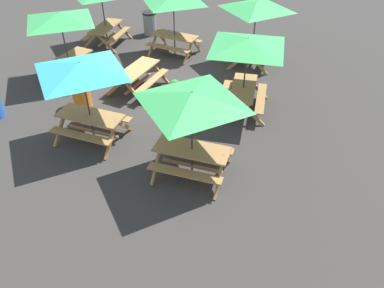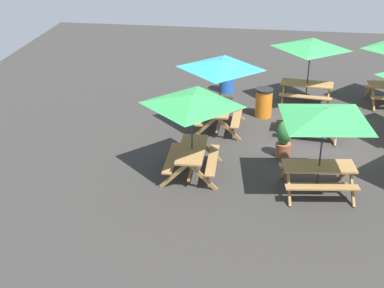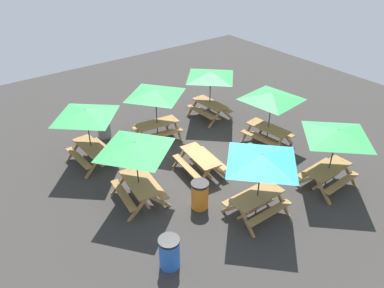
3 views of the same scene
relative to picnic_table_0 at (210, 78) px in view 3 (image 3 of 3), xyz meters
name	(u,v)px [view 3 (image 3 of 3)]	position (x,y,z in m)	size (l,w,h in m)	color
ground_plane	(202,169)	(3.15, -2.93, -1.99)	(26.58, 26.58, 0.00)	#33302D
picnic_table_0	(210,78)	(0.00, 0.00, 0.00)	(2.07, 2.07, 2.34)	olive
picnic_table_1	(261,163)	(6.13, -3.09, 0.00)	(2.02, 2.02, 2.34)	olive
picnic_table_2	(336,137)	(6.57, -0.03, 0.00)	(2.05, 2.05, 2.34)	olive
picnic_table_3	(135,151)	(3.29, -5.72, 0.00)	(2.23, 2.23, 2.34)	olive
picnic_table_4	(200,160)	(3.25, -3.12, -1.43)	(1.94, 1.70, 0.81)	olive
picnic_table_5	(272,100)	(3.28, 0.43, 0.00)	(2.80, 2.80, 2.34)	olive
picnic_table_6	(86,117)	(0.23, -6.03, 0.00)	(2.11, 2.11, 2.34)	olive
picnic_table_7	(155,96)	(0.18, -3.03, 0.00)	(2.22, 2.22, 2.34)	olive
trash_bin_blue	(169,253)	(6.18, -6.47, -1.49)	(0.59, 0.59, 0.98)	blue
trash_bin_orange	(200,195)	(4.76, -4.32, -1.49)	(0.59, 0.59, 0.98)	orange
trash_bin_gray	(104,127)	(-1.33, -4.79, -1.49)	(0.59, 0.59, 0.98)	gray
potted_plant_0	(249,155)	(4.12, -1.45, -1.44)	(0.45, 0.45, 1.09)	#935138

